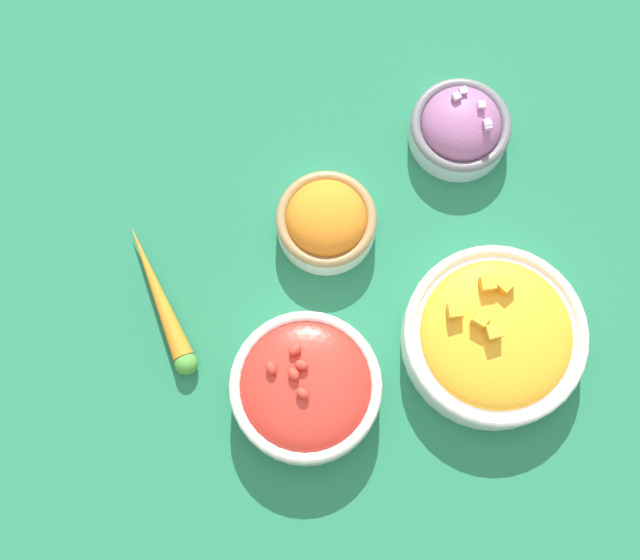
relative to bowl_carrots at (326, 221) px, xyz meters
name	(u,v)px	position (x,y,z in m)	size (l,w,h in m)	color
ground_plane	(320,287)	(0.02, 0.07, -0.03)	(3.00, 3.00, 0.00)	#23704C
bowl_carrots	(326,221)	(0.00, 0.00, 0.00)	(0.11, 0.11, 0.06)	silver
bowl_cherry_tomatoes	(306,388)	(0.06, 0.18, 0.01)	(0.16, 0.16, 0.07)	silver
bowl_squash	(494,336)	(-0.15, 0.16, 0.00)	(0.20, 0.20, 0.07)	white
bowl_red_onion	(460,127)	(-0.17, -0.08, 0.00)	(0.12, 0.12, 0.07)	#B2C1CC
loose_carrot	(162,302)	(0.20, 0.05, -0.02)	(0.06, 0.18, 0.03)	orange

